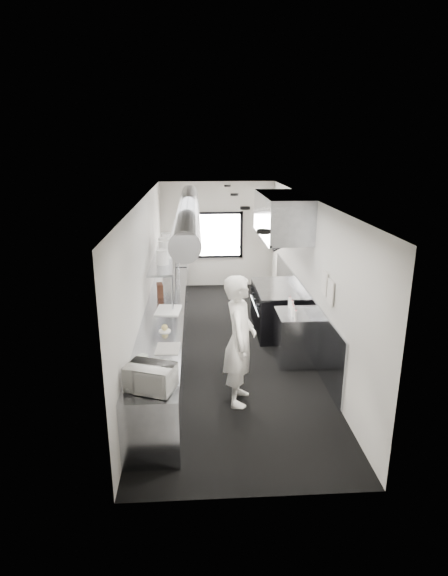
{
  "coord_description": "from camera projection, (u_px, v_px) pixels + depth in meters",
  "views": [
    {
      "loc": [
        -0.56,
        -8.1,
        3.71
      ],
      "look_at": [
        -0.08,
        -0.2,
        1.23
      ],
      "focal_mm": 28.65,
      "sensor_mm": 36.0,
      "label": 1
    }
  ],
  "objects": [
    {
      "name": "wall_cladding",
      "position": [
        301.0,
        312.0,
        9.07
      ],
      "size": [
        0.03,
        5.5,
        1.1
      ],
      "primitive_type": "cube",
      "color": "#8E939B",
      "rests_on": "wall_right"
    },
    {
      "name": "ceiling",
      "position": [
        228.0,
        199.0,
        8.02
      ],
      "size": [
        3.0,
        8.0,
        0.01
      ],
      "primitive_type": "cube",
      "color": "white",
      "rests_on": "wall_back"
    },
    {
      "name": "far_work_table",
      "position": [
        174.0,
        278.0,
        11.7
      ],
      "size": [
        0.7,
        1.2,
        0.9
      ],
      "primitive_type": "cube",
      "color": "#8E939B",
      "rests_on": "floor"
    },
    {
      "name": "bottle_station",
      "position": [
        295.0,
        337.0,
        8.13
      ],
      "size": [
        0.65,
        0.8,
        0.9
      ],
      "primitive_type": "cube",
      "color": "#8E939B",
      "rests_on": "floor"
    },
    {
      "name": "plate_stack_d",
      "position": [
        166.0,
        241.0,
        9.78
      ],
      "size": [
        0.28,
        0.28,
        0.35
      ],
      "primitive_type": "cylinder",
      "rotation": [
        0.0,
        0.0,
        -0.31
      ],
      "color": "white",
      "rests_on": "pass_shelf"
    },
    {
      "name": "wall_front",
      "position": [
        255.0,
        384.0,
        4.63
      ],
      "size": [
        3.0,
        0.02,
        2.8
      ],
      "primitive_type": "cube",
      "color": "beige",
      "rests_on": "floor"
    },
    {
      "name": "line_cook",
      "position": [
        240.0,
        341.0,
        6.67
      ],
      "size": [
        0.58,
        0.78,
        1.97
      ],
      "primitive_type": "imported",
      "rotation": [
        0.0,
        0.0,
        1.42
      ],
      "color": "white",
      "rests_on": "floor"
    },
    {
      "name": "squeeze_bottle_c",
      "position": [
        293.0,
        310.0,
        7.92
      ],
      "size": [
        0.07,
        0.07,
        0.17
      ],
      "primitive_type": "cylinder",
      "rotation": [
        0.0,
        0.0,
        0.3
      ],
      "color": "silver",
      "rests_on": "bottle_station"
    },
    {
      "name": "plate_stack_c",
      "position": [
        164.0,
        246.0,
        9.3
      ],
      "size": [
        0.3,
        0.3,
        0.34
      ],
      "primitive_type": "cylinder",
      "rotation": [
        0.0,
        0.0,
        0.28
      ],
      "color": "white",
      "rests_on": "pass_shelf"
    },
    {
      "name": "newspaper",
      "position": [
        168.0,
        348.0,
        6.6
      ],
      "size": [
        0.36,
        0.44,
        0.01
      ],
      "primitive_type": "cube",
      "rotation": [
        0.0,
        0.0,
        -0.05
      ],
      "color": "beige",
      "rests_on": "prep_counter"
    },
    {
      "name": "exhaust_hood",
      "position": [
        282.0,
        216.0,
        8.87
      ],
      "size": [
        0.81,
        2.2,
        0.88
      ],
      "color": "#8E939B",
      "rests_on": "ceiling"
    },
    {
      "name": "squeeze_bottle_d",
      "position": [
        292.0,
        306.0,
        8.1
      ],
      "size": [
        0.08,
        0.08,
        0.17
      ],
      "primitive_type": "cylinder",
      "rotation": [
        0.0,
        0.0,
        0.4
      ],
      "color": "silver",
      "rests_on": "bottle_station"
    },
    {
      "name": "knife_block",
      "position": [
        160.0,
        290.0,
        8.84
      ],
      "size": [
        0.15,
        0.25,
        0.26
      ],
      "primitive_type": "cube",
      "rotation": [
        0.0,
        0.0,
        0.18
      ],
      "color": "#4D271B",
      "rests_on": "prep_counter"
    },
    {
      "name": "microwave",
      "position": [
        150.0,
        378.0,
        5.46
      ],
      "size": [
        0.63,
        0.56,
        0.32
      ],
      "primitive_type": "imported",
      "rotation": [
        0.0,
        0.0,
        -0.35
      ],
      "color": "silver",
      "rests_on": "prep_counter"
    },
    {
      "name": "cutting_board",
      "position": [
        168.0,
        310.0,
        8.11
      ],
      "size": [
        0.47,
        0.6,
        0.02
      ],
      "primitive_type": "cube",
      "rotation": [
        0.0,
        0.0,
        -0.1
      ],
      "color": "silver",
      "rests_on": "prep_counter"
    },
    {
      "name": "deli_tub_a",
      "position": [
        145.0,
        367.0,
        5.95
      ],
      "size": [
        0.17,
        0.17,
        0.1
      ],
      "primitive_type": "cylinder",
      "rotation": [
        0.0,
        0.0,
        -0.27
      ],
      "color": "beige",
      "rests_on": "prep_counter"
    },
    {
      "name": "squeeze_bottle_e",
      "position": [
        290.0,
        303.0,
        8.23
      ],
      "size": [
        0.07,
        0.07,
        0.19
      ],
      "primitive_type": "cylinder",
      "rotation": [
        0.0,
        0.0,
        -0.17
      ],
      "color": "silver",
      "rests_on": "bottle_station"
    },
    {
      "name": "deli_tub_b",
      "position": [
        143.0,
        359.0,
        6.16
      ],
      "size": [
        0.16,
        0.16,
        0.11
      ],
      "primitive_type": "cylinder",
      "rotation": [
        0.0,
        0.0,
        -0.05
      ],
      "color": "beige",
      "rests_on": "prep_counter"
    },
    {
      "name": "squeeze_bottle_b",
      "position": [
        293.0,
        312.0,
        7.8
      ],
      "size": [
        0.07,
        0.07,
        0.17
      ],
      "primitive_type": "cylinder",
      "rotation": [
        0.0,
        0.0,
        -0.28
      ],
      "color": "silver",
      "rests_on": "bottle_station"
    },
    {
      "name": "service_window",
      "position": [
        217.0,
        235.0,
        12.22
      ],
      "size": [
        1.36,
        0.05,
        1.25
      ],
      "color": "white",
      "rests_on": "wall_back"
    },
    {
      "name": "pass_shelf",
      "position": [
        166.0,
        257.0,
        9.28
      ],
      "size": [
        0.45,
        3.0,
        0.68
      ],
      "color": "#8E939B",
      "rests_on": "prep_counter"
    },
    {
      "name": "notice_sheet_a",
      "position": [
        325.0,
        283.0,
        7.32
      ],
      "size": [
        0.02,
        0.28,
        0.38
      ],
      "primitive_type": "cube",
      "color": "silver",
      "rests_on": "wall_right"
    },
    {
      "name": "wall_left",
      "position": [
        145.0,
        277.0,
        8.35
      ],
      "size": [
        0.02,
        8.0,
        2.8
      ],
      "primitive_type": "cube",
      "color": "beige",
      "rests_on": "floor"
    },
    {
      "name": "pastry",
      "position": [
        165.0,
        327.0,
        7.2
      ],
      "size": [
        0.1,
        0.1,
        0.1
      ],
      "primitive_type": "sphere",
      "color": "#D8C471",
      "rests_on": "small_plate"
    },
    {
      "name": "wall_right",
      "position": [
        308.0,
        274.0,
        8.53
      ],
      "size": [
        0.02,
        8.0,
        2.8
      ],
      "primitive_type": "cube",
      "color": "beige",
      "rests_on": "floor"
    },
    {
      "name": "wall_back",
      "position": [
        217.0,
        235.0,
        12.25
      ],
      "size": [
        3.0,
        0.02,
        2.8
      ],
      "primitive_type": "cube",
      "color": "beige",
      "rests_on": "floor"
    },
    {
      "name": "plate_stack_a",
      "position": [
        162.0,
        257.0,
        8.53
      ],
      "size": [
        0.31,
        0.31,
        0.27
      ],
      "primitive_type": "cylinder",
      "rotation": [
        0.0,
        0.0,
        -0.39
      ],
      "color": "white",
      "rests_on": "pass_shelf"
    },
    {
      "name": "small_plate",
      "position": [
        165.0,
        331.0,
        7.22
      ],
      "size": [
        0.21,
        0.21,
        0.02
      ],
      "primitive_type": "cylinder",
      "rotation": [
        0.0,
        0.0,
        -0.09
      ],
      "color": "white",
      "rests_on": "prep_counter"
    },
    {
      "name": "floor",
      "position": [
        227.0,
        346.0,
        8.86
      ],
      "size": [
        3.0,
        8.0,
        0.01
      ],
      "primitive_type": "cube",
      "color": "black",
      "rests_on": "ground"
    },
    {
      "name": "squeeze_bottle_a",
      "position": [
        296.0,
        316.0,
        7.63
      ],
      "size": [
        0.07,
        0.07,
        0.18
      ],
      "primitive_type": "cylinder",
      "rotation": [
        0.0,
        0.0,
        -0.13
      ],
      "color": "silver",
      "rests_on": "bottle_station"
    },
    {
      "name": "notice_sheet_b",
      "position": [
        330.0,
        292.0,
        7.01
      ],
      "size": [
        0.02,
        0.28,
        0.38
      ],
      "primitive_type": "cube",
      "color": "silver",
      "rests_on": "wall_right"
    },
    {
      "name": "plate_stack_b",
      "position": [
        165.0,
        249.0,
        9.01
      ],
      "size": [
        0.31,
        0.31,
        0.34
      ],
      "primitive_type": "cylinder",
      "rotation": [
        0.0,
        0.0,
        -0.21
      ],
      "color": "white",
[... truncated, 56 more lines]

